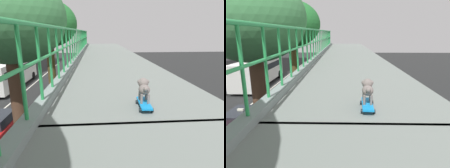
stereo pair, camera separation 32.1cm
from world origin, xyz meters
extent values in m
cube|color=slate|center=(1.11, 0.00, 4.83)|extent=(2.83, 34.40, 0.40)
cube|color=black|center=(1.11, 0.04, 5.03)|extent=(2.77, 0.06, 0.00)
cube|color=gray|center=(-0.25, 0.00, 5.09)|extent=(0.20, 32.68, 0.11)
cylinder|color=green|center=(-0.25, 0.00, 6.18)|extent=(0.06, 32.68, 0.06)
cylinder|color=green|center=(-0.25, 0.00, 5.71)|extent=(0.04, 32.68, 0.04)
cylinder|color=green|center=(-0.25, 0.00, 5.66)|extent=(0.04, 0.04, 1.04)
cylinder|color=green|center=(-0.25, 0.68, 5.66)|extent=(0.04, 0.04, 1.04)
cylinder|color=green|center=(-0.25, 1.36, 5.66)|extent=(0.04, 0.04, 1.04)
cylinder|color=green|center=(-0.25, 2.04, 5.66)|extent=(0.04, 0.04, 1.04)
cylinder|color=green|center=(-0.25, 2.72, 5.66)|extent=(0.04, 0.04, 1.04)
cylinder|color=green|center=(-0.25, 3.40, 5.66)|extent=(0.04, 0.04, 1.04)
cylinder|color=green|center=(-0.25, 4.09, 5.66)|extent=(0.04, 0.04, 1.04)
cylinder|color=green|center=(-0.25, 4.77, 5.66)|extent=(0.04, 0.04, 1.04)
cylinder|color=green|center=(-0.25, 5.45, 5.66)|extent=(0.04, 0.04, 1.04)
cylinder|color=green|center=(-0.25, 6.13, 5.66)|extent=(0.04, 0.04, 1.04)
cylinder|color=green|center=(-0.25, 6.81, 5.66)|extent=(0.04, 0.04, 1.04)
cylinder|color=green|center=(-0.25, 7.49, 5.66)|extent=(0.04, 0.04, 1.04)
cylinder|color=green|center=(-0.25, 8.17, 5.66)|extent=(0.04, 0.04, 1.04)
cylinder|color=green|center=(-0.25, 8.85, 5.66)|extent=(0.04, 0.04, 1.04)
cylinder|color=green|center=(-0.25, 9.53, 5.66)|extent=(0.04, 0.04, 1.04)
cylinder|color=green|center=(-0.25, 10.21, 5.66)|extent=(0.04, 0.04, 1.04)
cylinder|color=green|center=(-0.25, 10.90, 5.66)|extent=(0.04, 0.04, 1.04)
cylinder|color=green|center=(-0.25, 11.58, 5.66)|extent=(0.04, 0.04, 1.04)
cylinder|color=green|center=(-0.25, 12.26, 5.66)|extent=(0.04, 0.04, 1.04)
cylinder|color=green|center=(-0.25, 12.94, 5.66)|extent=(0.04, 0.04, 1.04)
cylinder|color=green|center=(-0.25, 13.62, 5.66)|extent=(0.04, 0.04, 1.04)
cylinder|color=green|center=(-0.25, 14.30, 5.66)|extent=(0.04, 0.04, 1.04)
cylinder|color=green|center=(-0.25, 14.98, 5.66)|extent=(0.04, 0.04, 1.04)
cylinder|color=green|center=(-0.25, 15.66, 5.66)|extent=(0.04, 0.04, 1.04)
cube|color=red|center=(-5.31, 9.27, 0.56)|extent=(1.66, 4.44, 0.71)
cube|color=#1E232B|center=(-5.31, 9.01, 1.19)|extent=(1.48, 2.11, 0.55)
cube|color=silver|center=(-5.31, 9.01, 1.53)|extent=(0.36, 0.16, 0.12)
cylinder|color=black|center=(-4.52, 10.62, 0.32)|extent=(0.21, 0.65, 0.65)
cylinder|color=black|center=(-6.10, 10.62, 0.32)|extent=(0.21, 0.65, 0.65)
cylinder|color=black|center=(-4.52, 7.93, 0.32)|extent=(0.21, 0.65, 0.65)
cube|color=white|center=(-9.11, 21.17, 1.64)|extent=(2.44, 10.29, 2.72)
cube|color=black|center=(-9.11, 21.17, 2.12)|extent=(2.46, 9.47, 0.70)
cylinder|color=black|center=(-7.94, 24.77, 0.48)|extent=(0.28, 0.96, 0.96)
cylinder|color=black|center=(-10.28, 24.77, 0.48)|extent=(0.28, 0.96, 0.96)
cylinder|color=black|center=(-7.94, 18.34, 0.48)|extent=(0.28, 0.96, 0.96)
cylinder|color=black|center=(-10.28, 18.34, 0.48)|extent=(0.28, 0.96, 0.96)
cylinder|color=#503625|center=(-2.57, 5.64, 2.73)|extent=(0.57, 0.57, 5.46)
ellipsoid|color=#40824A|center=(-2.57, 5.64, 6.59)|extent=(4.10, 4.10, 3.31)
cylinder|color=#4F4220|center=(-2.69, 12.40, 2.79)|extent=(0.55, 0.55, 5.58)
ellipsoid|color=#246D2F|center=(-2.69, 12.40, 6.66)|extent=(3.91, 3.91, 3.18)
cube|color=#1488D9|center=(1.20, 0.52, 5.10)|extent=(0.18, 0.53, 0.02)
cylinder|color=black|center=(1.30, 0.69, 5.06)|extent=(0.03, 0.06, 0.06)
cylinder|color=black|center=(1.13, 0.70, 5.06)|extent=(0.03, 0.06, 0.06)
cylinder|color=black|center=(1.28, 0.35, 5.06)|extent=(0.03, 0.06, 0.06)
cylinder|color=black|center=(1.11, 0.36, 5.06)|extent=(0.03, 0.06, 0.06)
cylinder|color=slate|center=(1.25, 0.63, 5.18)|extent=(0.04, 0.04, 0.14)
cylinder|color=slate|center=(1.16, 0.64, 5.18)|extent=(0.04, 0.04, 0.14)
cylinder|color=slate|center=(1.24, 0.46, 5.18)|extent=(0.04, 0.04, 0.14)
cylinder|color=slate|center=(1.15, 0.46, 5.18)|extent=(0.04, 0.04, 0.14)
ellipsoid|color=slate|center=(1.20, 0.55, 5.30)|extent=(0.17, 0.24, 0.14)
sphere|color=slate|center=(1.21, 0.65, 5.37)|extent=(0.15, 0.15, 0.15)
ellipsoid|color=#7E795A|center=(1.21, 0.71, 5.36)|extent=(0.06, 0.07, 0.04)
sphere|color=slate|center=(1.26, 0.64, 5.39)|extent=(0.06, 0.06, 0.06)
sphere|color=slate|center=(1.15, 0.65, 5.39)|extent=(0.06, 0.06, 0.06)
sphere|color=slate|center=(1.19, 0.43, 5.34)|extent=(0.07, 0.07, 0.07)
camera|label=1|loc=(0.53, -2.12, 6.08)|focal=31.99mm
camera|label=2|loc=(0.85, -2.13, 6.08)|focal=31.99mm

